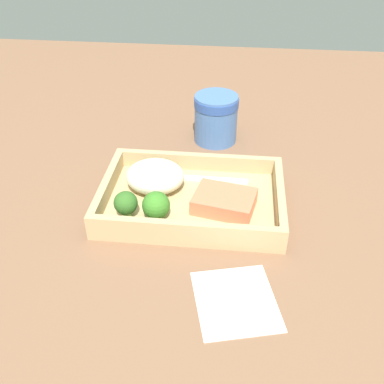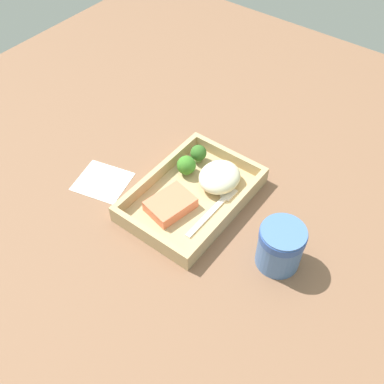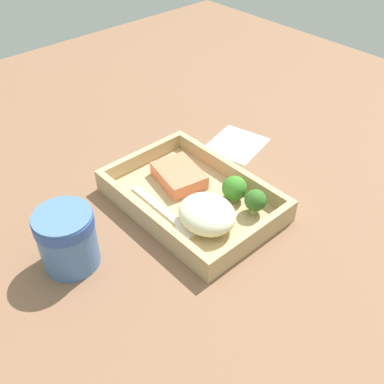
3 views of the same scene
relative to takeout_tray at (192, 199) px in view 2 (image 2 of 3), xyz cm
name	(u,v)px [view 2 (image 2 of 3)]	position (x,y,z in cm)	size (l,w,h in cm)	color
ground_plane	(192,203)	(0.00, 0.00, -1.60)	(160.00, 160.00, 2.00)	brown
takeout_tray	(192,199)	(0.00, 0.00, 0.00)	(28.62, 19.69, 1.20)	tan
tray_rim	(192,192)	(0.00, 0.00, 2.03)	(28.62, 19.69, 2.86)	tan
salmon_fillet	(170,204)	(-5.18, 1.57, 1.85)	(9.14, 6.82, 2.50)	#F07853
mashed_potatoes	(220,177)	(6.29, -2.53, 2.95)	(9.56, 8.48, 4.71)	#ECE7C2
broccoli_floret_1	(186,165)	(4.80, 5.17, 2.96)	(4.19, 4.19, 4.53)	#739D51
broccoli_floret_2	(198,153)	(9.35, 5.29, 3.08)	(3.61, 3.61, 4.39)	#85AC64
fork	(215,208)	(0.12, -5.74, 0.82)	(15.82, 2.25, 0.44)	silver
paper_cup	(281,245)	(-2.30, -21.89, 4.66)	(8.51, 8.51, 9.41)	#4B73B3
receipt_slip	(103,181)	(-7.55, 18.96, -0.48)	(9.93, 11.05, 0.24)	white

